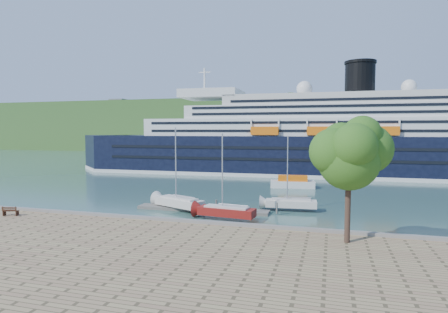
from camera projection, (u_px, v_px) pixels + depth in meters
ground at (167, 230)px, 37.08m from camera, size 400.00×400.00×0.00m
far_hillside at (297, 126)px, 175.24m from camera, size 400.00×50.00×24.00m
quay_coping at (166, 219)px, 36.81m from camera, size 220.00×0.50×0.30m
cruise_ship at (304, 119)px, 82.99m from camera, size 110.06×18.78×24.63m
park_bench at (11, 211)px, 39.05m from camera, size 1.76×1.07×1.05m
promenade_tree at (348, 175)px, 29.39m from camera, size 6.52×6.52×10.81m
floating_pontoon at (202, 209)px, 46.00m from camera, size 16.58×2.37×0.37m
sailboat_white_near at (179, 171)px, 45.92m from camera, size 7.79×4.86×9.77m
sailboat_red at (227, 179)px, 40.99m from camera, size 7.25×2.76×9.13m
sailboat_white_far at (291, 175)px, 45.75m from camera, size 6.96×2.48×8.81m
tender_launch at (293, 182)px, 64.64m from camera, size 7.82×3.50×2.09m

